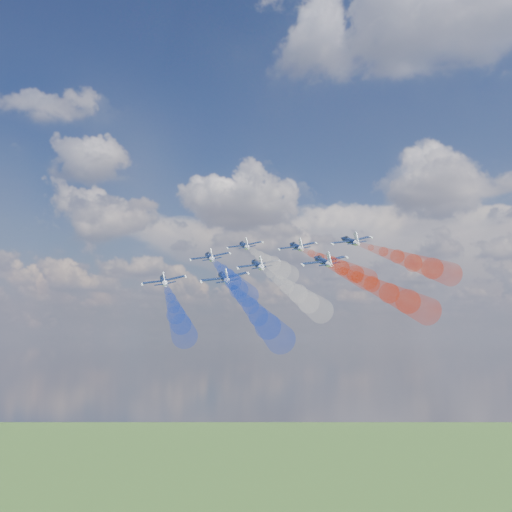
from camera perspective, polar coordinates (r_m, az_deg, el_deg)
The scene contains 16 objects.
jet_lead at distance 170.72m, azimuth -1.07°, elevation 0.96°, with size 10.16×12.70×3.39m, color black, non-canonical shape.
trail_lead at distance 145.17m, azimuth 0.92°, elevation -0.33°, with size 4.23×41.51×4.23m, color white, non-canonical shape.
jet_inner_left at distance 153.87m, azimuth -4.22°, elevation -0.08°, with size 10.16×12.70×3.39m, color black, non-canonical shape.
trail_inner_left at distance 128.13m, azimuth -2.60°, elevation -1.76°, with size 4.23×41.51×4.23m, color blue, non-canonical shape.
jet_inner_right at distance 158.86m, azimuth 3.70°, elevation 0.85°, with size 10.16×12.70×3.39m, color black, non-canonical shape.
trail_inner_right at distance 133.93m, azimuth 6.76°, elevation -0.58°, with size 4.23×41.51×4.23m, color red, non-canonical shape.
jet_outer_left at distance 142.10m, azimuth -8.36°, elevation -2.22°, with size 10.16×12.70×3.39m, color black, non-canonical shape.
trail_outer_left at distance 116.33m, azimuth -7.49°, elevation -4.55°, with size 4.23×41.51×4.23m, color blue, non-canonical shape.
jet_center_third at distance 143.65m, azimuth 0.15°, elevation -0.79°, with size 10.16×12.70×3.39m, color black, non-canonical shape.
trail_center_third at distance 118.40m, azimuth 2.86°, elevation -2.76°, with size 4.23×41.51×4.23m, color white, non-canonical shape.
jet_outer_right at distance 150.62m, azimuth 8.54°, elevation 1.35°, with size 10.16×12.70×3.39m, color black, non-canonical shape.
trail_outer_right at distance 126.51m, azimuth 12.73°, elevation -0.07°, with size 4.23×41.51×4.23m, color red, non-canonical shape.
jet_rear_left at distance 128.70m, azimuth -2.91°, elevation -1.98°, with size 10.16×12.70×3.39m, color black, non-canonical shape.
trail_rear_left at distance 103.27m, azimuth -0.57°, elevation -4.53°, with size 4.23×41.51×4.23m, color blue, non-canonical shape.
jet_rear_right at distance 133.91m, azimuth 6.11°, elevation -0.49°, with size 10.16×12.70×3.39m, color black, non-canonical shape.
trail_rear_right at distance 109.54m, azimuth 10.41°, elevation -2.54°, with size 4.23×41.51×4.23m, color red, non-canonical shape.
Camera 1 is at (85.87, -119.47, 132.51)m, focal length 44.11 mm.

